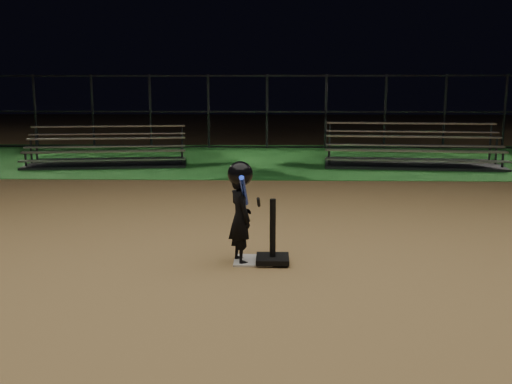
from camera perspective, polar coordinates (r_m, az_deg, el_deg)
name	(u,v)px	position (r m, az deg, el deg)	size (l,w,h in m)	color
ground	(253,261)	(6.69, -0.27, -7.03)	(80.00, 80.00, 0.00)	#A27C49
grass_strip	(266,159)	(16.50, 0.98, 3.39)	(60.00, 8.00, 0.01)	#1D5C21
home_plate	(253,260)	(6.69, -0.27, -6.93)	(0.45, 0.45, 0.02)	beige
batting_tee	(273,250)	(6.58, 1.69, -5.91)	(0.38, 0.38, 0.74)	black
child_batter	(240,210)	(6.49, -1.58, -1.79)	(0.43, 0.68, 1.19)	black
bleacher_left	(108,157)	(15.72, -14.72, 3.46)	(4.40, 2.63, 1.01)	#AFAEB3
bleacher_right	(411,157)	(15.60, 15.39, 3.44)	(4.72, 2.66, 1.11)	#BCBBC0
backstop_fence	(267,112)	(19.40, 1.12, 8.11)	(20.08, 0.08, 2.50)	#38383D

